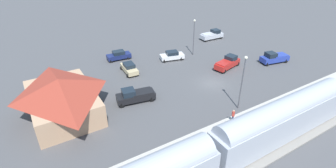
% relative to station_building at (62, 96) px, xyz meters
% --- Properties ---
extents(ground_plane, '(200.00, 200.00, 0.00)m').
position_rel_station_building_xyz_m(ground_plane, '(-4.00, -22.00, -2.67)').
color(ground_plane, '#4C4C4F').
extents(railway_track, '(4.80, 70.00, 0.30)m').
position_rel_station_building_xyz_m(railway_track, '(-18.00, -22.00, -2.58)').
color(railway_track, gray).
rests_on(railway_track, ground).
extents(platform, '(3.20, 46.00, 0.30)m').
position_rel_station_building_xyz_m(platform, '(-14.00, -22.00, -2.52)').
color(platform, '#B7B2A8').
rests_on(platform, ground).
extents(station_building, '(12.44, 8.56, 5.15)m').
position_rel_station_building_xyz_m(station_building, '(0.00, 0.00, 0.00)').
color(station_building, tan).
rests_on(station_building, ground).
extents(pedestrian_on_platform, '(0.36, 0.36, 1.71)m').
position_rel_station_building_xyz_m(pedestrian_on_platform, '(-13.25, -17.54, -1.39)').
color(pedestrian_on_platform, '#23284C').
rests_on(pedestrian_on_platform, platform).
extents(pickup_blue, '(3.00, 5.68, 2.14)m').
position_rel_station_building_xyz_m(pickup_blue, '(-3.73, -37.09, -1.65)').
color(pickup_blue, '#283D9E').
rests_on(pickup_blue, ground).
extents(pickup_black, '(2.88, 5.66, 2.14)m').
position_rel_station_building_xyz_m(pickup_black, '(-2.35, -9.20, -1.65)').
color(pickup_black, black).
rests_on(pickup_black, ground).
extents(pickup_silver, '(2.15, 5.47, 2.14)m').
position_rel_station_building_xyz_m(pickup_silver, '(12.45, -35.64, -1.65)').
color(pickup_silver, silver).
rests_on(pickup_silver, ground).
extents(sedan_tan, '(4.62, 2.51, 1.74)m').
position_rel_station_building_xyz_m(sedan_tan, '(6.56, -12.24, -1.80)').
color(sedan_tan, '#C6B284').
rests_on(sedan_tan, ground).
extents(sedan_navy, '(2.19, 4.63, 1.74)m').
position_rel_station_building_xyz_m(sedan_navy, '(12.76, -12.79, -1.80)').
color(sedan_navy, navy).
rests_on(sedan_navy, ground).
extents(sedan_white, '(2.86, 4.81, 1.74)m').
position_rel_station_building_xyz_m(sedan_white, '(7.30, -21.46, -1.80)').
color(sedan_white, white).
rests_on(sedan_white, ground).
extents(pickup_red, '(3.18, 5.71, 2.14)m').
position_rel_station_building_xyz_m(pickup_red, '(-0.91, -28.08, -1.65)').
color(pickup_red, red).
rests_on(pickup_red, ground).
extents(light_pole_near_platform, '(0.44, 0.44, 7.78)m').
position_rel_station_building_xyz_m(light_pole_near_platform, '(-11.20, -20.59, 2.22)').
color(light_pole_near_platform, '#515156').
rests_on(light_pole_near_platform, ground).
extents(light_pole_lot_center, '(0.44, 0.44, 7.16)m').
position_rel_station_building_xyz_m(light_pole_lot_center, '(7.21, -26.36, 1.88)').
color(light_pole_lot_center, '#515156').
rests_on(light_pole_lot_center, ground).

